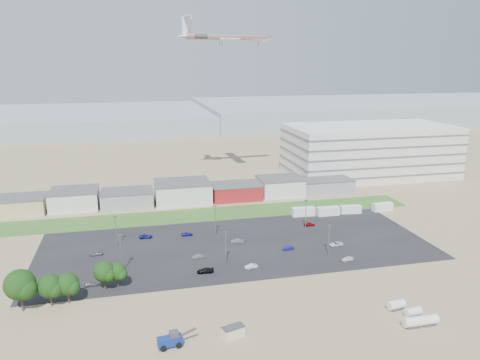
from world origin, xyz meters
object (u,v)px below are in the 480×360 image
object	(u,v)px
parked_car_2	(347,259)
parked_car_9	(146,236)
box_trailer_a	(303,212)
parked_car_7	(237,241)
parked_car_8	(309,224)
storage_tank_nw	(396,305)
parked_car_0	(336,244)
parked_car_4	(198,257)
parked_car_6	(187,234)
parked_car_10	(91,284)
portable_shed	(233,332)
parked_car_1	(288,248)
parked_car_13	(251,266)
telehandler	(170,339)
parked_car_5	(96,253)
parked_car_3	(205,271)
tree_far_left	(20,288)
airliner	(228,37)

from	to	relation	value
parked_car_2	parked_car_9	bearing A→B (deg)	-126.46
box_trailer_a	parked_car_9	xyz separation A→B (m)	(-57.84, -9.50, -1.01)
parked_car_7	parked_car_8	world-z (taller)	parked_car_8
storage_tank_nw	parked_car_0	bearing A→B (deg)	86.05
parked_car_4	parked_car_7	bearing A→B (deg)	119.47
parked_car_0	parked_car_6	bearing A→B (deg)	-119.09
parked_car_9	parked_car_10	size ratio (longest dim) A/B	1.10
portable_shed	storage_tank_nw	xyz separation A→B (m)	(39.07, 2.16, 0.04)
parked_car_9	storage_tank_nw	bearing A→B (deg)	-134.96
parked_car_1	parked_car_13	distance (m)	17.32
storage_tank_nw	telehandler	bearing A→B (deg)	-177.02
portable_shed	parked_car_4	size ratio (longest dim) A/B	1.40
parked_car_8	parked_car_9	world-z (taller)	parked_car_8
parked_car_10	parked_car_5	bearing A→B (deg)	-3.16
parked_car_9	parked_car_10	distance (m)	34.04
parked_car_7	parked_car_9	world-z (taller)	parked_car_7
parked_car_6	parked_car_7	distance (m)	17.73
parked_car_3	parked_car_7	size ratio (longest dim) A/B	1.15
portable_shed	tree_far_left	xyz separation A→B (m)	(-45.00, 21.52, 4.50)
parked_car_5	parked_car_13	xyz separation A→B (m)	(42.50, -19.08, -0.05)
parked_car_7	parked_car_8	distance (m)	29.46
airliner	parked_car_5	xyz separation A→B (m)	(-56.71, -79.25, -65.50)
parked_car_3	parked_car_9	bearing A→B (deg)	-148.89
parked_car_0	parked_car_13	world-z (taller)	parked_car_0
parked_car_6	telehandler	bearing A→B (deg)	168.34
parked_car_0	parked_car_2	distance (m)	11.13
parked_car_4	parked_car_5	size ratio (longest dim) A/B	0.90
telehandler	parked_car_7	size ratio (longest dim) A/B	2.03
telehandler	parked_car_6	world-z (taller)	telehandler
parked_car_7	parked_car_13	world-z (taller)	parked_car_7
telehandler	parked_car_7	distance (m)	57.02
parked_car_3	parked_car_10	xyz separation A→B (m)	(-29.59, -0.86, -0.10)
storage_tank_nw	parked_car_3	xyz separation A→B (m)	(-39.97, 29.21, -0.56)
parked_car_5	parked_car_13	size ratio (longest dim) A/B	1.05
parked_car_9	airliner	bearing A→B (deg)	-29.21
airliner	parked_car_3	bearing A→B (deg)	-108.43
box_trailer_a	parked_car_13	bearing A→B (deg)	-124.44
airliner	parked_car_0	distance (m)	111.53
tree_far_left	parked_car_0	bearing A→B (deg)	12.51
parked_car_10	telehandler	bearing A→B (deg)	-154.02
telehandler	parked_car_7	world-z (taller)	telehandler
storage_tank_nw	parked_car_0	distance (m)	38.72
parked_car_4	storage_tank_nw	bearing A→B (deg)	42.34
parked_car_3	parked_car_8	distance (m)	50.09
parked_car_4	parked_car_9	distance (m)	24.34
storage_tank_nw	parked_car_13	size ratio (longest dim) A/B	1.14
portable_shed	storage_tank_nw	size ratio (longest dim) A/B	1.15
parked_car_0	parked_car_1	bearing A→B (deg)	-97.05
portable_shed	parked_car_7	distance (m)	51.90
portable_shed	box_trailer_a	xyz separation A→B (m)	(42.21, 70.64, 0.42)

